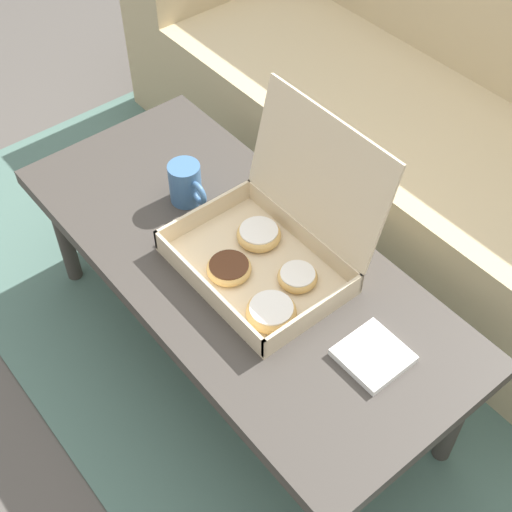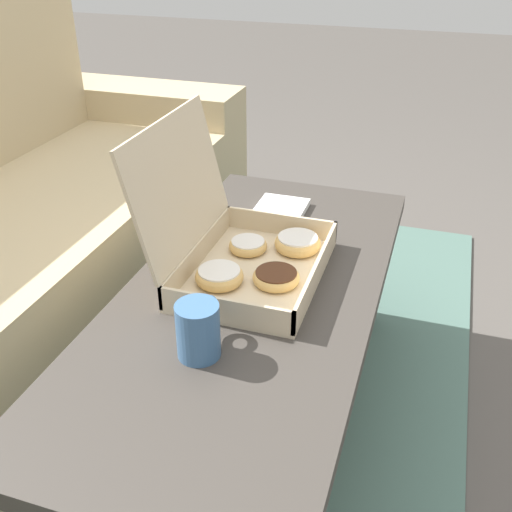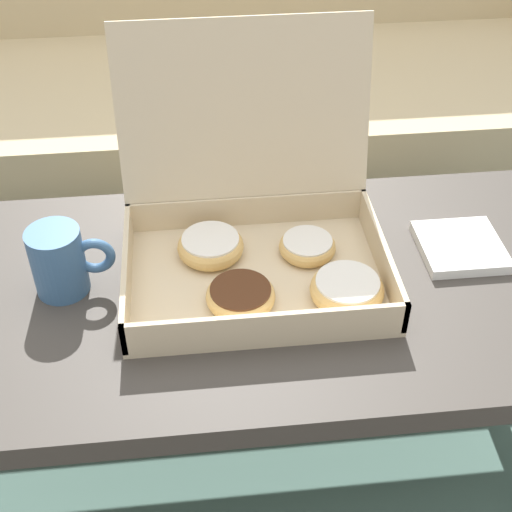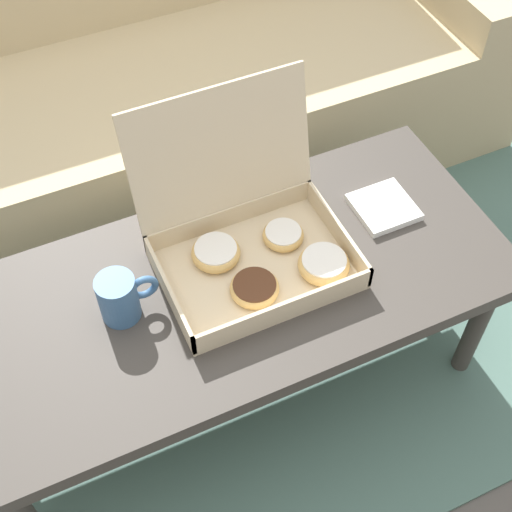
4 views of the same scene
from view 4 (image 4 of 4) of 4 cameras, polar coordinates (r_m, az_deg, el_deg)
ground_plane at (r=1.87m, az=-2.32°, el=-8.42°), size 12.00×12.00×0.00m
area_rug at (r=2.03m, az=-5.67°, el=-1.62°), size 2.45×1.73×0.01m
couch at (r=2.14m, az=-11.10°, el=12.82°), size 2.33×0.76×0.91m
coffee_table at (r=1.53m, az=-1.94°, el=-3.07°), size 1.20×0.53×0.42m
pastry_box at (r=1.49m, az=-0.11°, el=1.37°), size 0.40×0.35×0.34m
coffee_mug at (r=1.43m, az=-10.82°, el=-3.27°), size 0.12×0.08×0.11m
napkin_stack at (r=1.64m, az=10.17°, el=3.86°), size 0.13×0.13×0.02m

